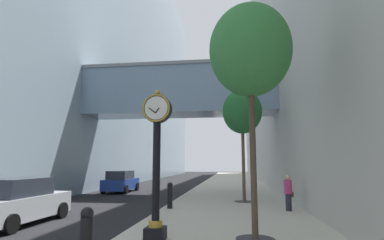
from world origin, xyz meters
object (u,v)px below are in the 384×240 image
at_px(bollard_fifth, 170,195).
at_px(street_tree_mid_near, 242,112).
at_px(bollard_second, 86,236).
at_px(pedestrian_walking, 288,192).
at_px(bollard_fourth, 155,202).
at_px(street_tree_near, 250,51).
at_px(street_clock, 157,155).
at_px(car_silver_near, 18,202).
at_px(car_blue_mid, 121,182).

relative_size(bollard_fifth, street_tree_mid_near, 0.19).
distance_m(bollard_second, pedestrian_walking, 10.01).
bearing_deg(bollard_fourth, street_tree_near, -36.95).
bearing_deg(street_tree_near, bollard_fourth, 143.05).
relative_size(street_clock, bollard_fifth, 3.51).
bearing_deg(car_silver_near, bollard_second, -42.56).
bearing_deg(street_tree_mid_near, bollard_fourth, -121.41).
xyz_separation_m(bollard_second, street_tree_near, (3.58, 2.92, 4.86)).
bearing_deg(street_tree_near, street_clock, -170.69).
distance_m(bollard_fifth, car_blue_mid, 10.80).
bearing_deg(street_tree_mid_near, bollard_second, -107.33).
bearing_deg(bollard_fourth, pedestrian_walking, 26.98).
height_order(street_clock, pedestrian_walking, street_clock).
bearing_deg(pedestrian_walking, street_clock, -128.00).
xyz_separation_m(pedestrian_walking, car_silver_near, (-10.41, -3.84, -0.15)).
height_order(bollard_fifth, pedestrian_walking, pedestrian_walking).
distance_m(bollard_fourth, car_blue_mid, 13.25).
bearing_deg(car_silver_near, car_blue_mid, 93.92).
bearing_deg(car_blue_mid, pedestrian_walking, -38.89).
relative_size(car_silver_near, car_blue_mid, 1.03).
relative_size(bollard_second, car_silver_near, 0.28).
distance_m(bollard_fourth, street_tree_near, 6.61).
height_order(bollard_fourth, street_tree_mid_near, street_tree_mid_near).
xyz_separation_m(street_tree_near, pedestrian_walking, (1.87, 5.47, -4.67)).
xyz_separation_m(street_clock, car_silver_near, (-5.78, 2.09, -1.66)).
xyz_separation_m(street_clock, bollard_fifth, (-0.82, 5.96, -1.70)).
bearing_deg(car_blue_mid, street_clock, -66.08).
bearing_deg(street_tree_near, bollard_second, -140.84).
bearing_deg(bollard_fourth, street_clock, -75.34).
height_order(street_clock, street_tree_mid_near, street_tree_mid_near).
bearing_deg(bollard_fourth, bollard_fifth, 90.00).
height_order(street_tree_near, car_blue_mid, street_tree_near).
relative_size(bollard_fifth, car_blue_mid, 0.29).
relative_size(bollard_second, street_tree_mid_near, 0.19).
height_order(bollard_fifth, street_tree_mid_near, street_tree_mid_near).
distance_m(pedestrian_walking, car_silver_near, 11.10).
relative_size(bollard_fourth, street_tree_near, 0.17).
bearing_deg(bollard_fifth, bollard_second, -90.00).
xyz_separation_m(street_clock, street_tree_near, (2.76, 0.45, 3.16)).
distance_m(bollard_second, bollard_fifth, 8.42).
bearing_deg(street_clock, bollard_fourth, 104.66).
bearing_deg(bollard_second, street_tree_mid_near, 72.67).
height_order(bollard_second, pedestrian_walking, pedestrian_walking).
bearing_deg(car_silver_near, street_tree_mid_near, 39.04).
relative_size(bollard_fourth, car_silver_near, 0.28).
bearing_deg(bollard_fifth, car_silver_near, -142.06).
bearing_deg(street_tree_mid_near, street_clock, -107.02).
height_order(street_tree_mid_near, pedestrian_walking, street_tree_mid_near).
height_order(street_clock, bollard_fifth, street_clock).
bearing_deg(street_clock, pedestrian_walking, 52.00).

